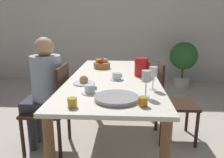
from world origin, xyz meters
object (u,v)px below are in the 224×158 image
object	(u,v)px
wine_glass_water	(153,73)
teacup_across	(117,77)
jam_jar_amber	(72,102)
fruit_bowl	(102,64)
chair_opposite	(170,99)
red_pitcher	(141,67)
bread_plate	(84,81)
teacup_near_person	(90,90)
chair_person_side	(53,106)
wine_glass_juice	(146,78)
serving_tray	(116,98)
potted_plant	(183,59)
person_seated	(44,85)
jam_jar_red	(143,101)

from	to	relation	value
wine_glass_water	teacup_across	size ratio (longest dim) A/B	1.38
jam_jar_amber	fruit_bowl	bearing A→B (deg)	87.16
chair_opposite	red_pitcher	xyz separation A→B (m)	(-0.34, -0.13, 0.39)
bread_plate	teacup_near_person	bearing A→B (deg)	-69.98
chair_person_side	bread_plate	size ratio (longest dim) A/B	4.59
wine_glass_juice	bread_plate	bearing A→B (deg)	148.36
fruit_bowl	red_pitcher	bearing A→B (deg)	-39.99
wine_glass_water	wine_glass_juice	xyz separation A→B (m)	(-0.07, -0.19, 0.00)
chair_opposite	serving_tray	xyz separation A→B (m)	(-0.57, -0.86, 0.31)
potted_plant	bread_plate	bearing A→B (deg)	-121.40
person_seated	fruit_bowl	world-z (taller)	person_seated
chair_opposite	fruit_bowl	world-z (taller)	chair_opposite
chair_person_side	teacup_across	size ratio (longest dim) A/B	6.47
wine_glass_juice	teacup_across	distance (m)	0.55
red_pitcher	teacup_across	world-z (taller)	red_pitcher
red_pitcher	wine_glass_juice	xyz separation A→B (m)	(-0.01, -0.65, 0.05)
person_seated	serving_tray	world-z (taller)	person_seated
chair_person_side	person_seated	bearing A→B (deg)	66.62
red_pitcher	bread_plate	bearing A→B (deg)	-148.34
teacup_near_person	serving_tray	bearing A→B (deg)	-33.87
person_seated	wine_glass_juice	bearing A→B (deg)	-119.08
red_pitcher	jam_jar_amber	world-z (taller)	red_pitcher
teacup_across	fruit_bowl	size ratio (longest dim) A/B	0.70
person_seated	jam_jar_red	world-z (taller)	person_seated
teacup_near_person	jam_jar_red	world-z (taller)	teacup_near_person
jam_jar_amber	person_seated	bearing A→B (deg)	121.74
wine_glass_water	red_pitcher	bearing A→B (deg)	97.81
serving_tray	jam_jar_red	distance (m)	0.21
wine_glass_water	potted_plant	distance (m)	2.83
fruit_bowl	jam_jar_red	bearing A→B (deg)	-71.86
wine_glass_juice	jam_jar_amber	bearing A→B (deg)	-154.25
serving_tray	fruit_bowl	bearing A→B (deg)	101.13
chair_opposite	jam_jar_amber	world-z (taller)	chair_opposite
jam_jar_amber	bread_plate	bearing A→B (deg)	92.75
jam_jar_red	teacup_across	bearing A→B (deg)	106.52
chair_opposite	teacup_across	distance (m)	0.73
chair_opposite	wine_glass_water	size ratio (longest dim) A/B	4.70
chair_opposite	potted_plant	size ratio (longest dim) A/B	0.95
teacup_across	jam_jar_amber	distance (m)	0.76
person_seated	teacup_near_person	bearing A→B (deg)	-131.43
person_seated	teacup_across	xyz separation A→B (m)	(0.74, -0.06, 0.11)
fruit_bowl	potted_plant	size ratio (longest dim) A/B	0.21
wine_glass_juice	jam_jar_red	world-z (taller)	wine_glass_juice
teacup_near_person	red_pitcher	bearing A→B (deg)	53.76
teacup_across	potted_plant	bearing A→B (deg)	62.10
wine_glass_water	fruit_bowl	size ratio (longest dim) A/B	0.97
teacup_near_person	serving_tray	world-z (taller)	teacup_near_person
wine_glass_juice	jam_jar_red	distance (m)	0.22
jam_jar_amber	potted_plant	xyz separation A→B (m)	(1.51, 3.08, -0.20)
serving_tray	potted_plant	distance (m)	3.18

